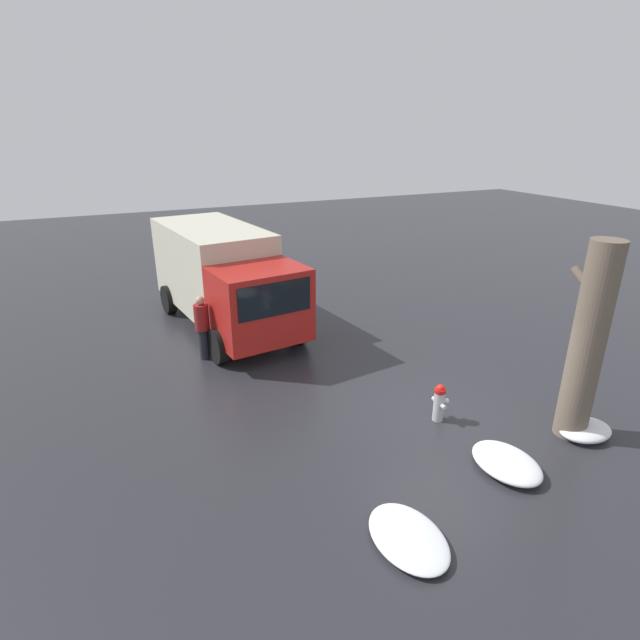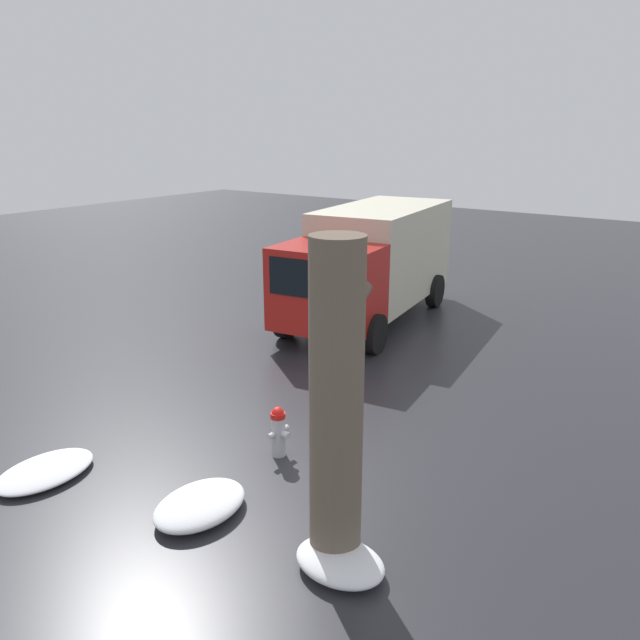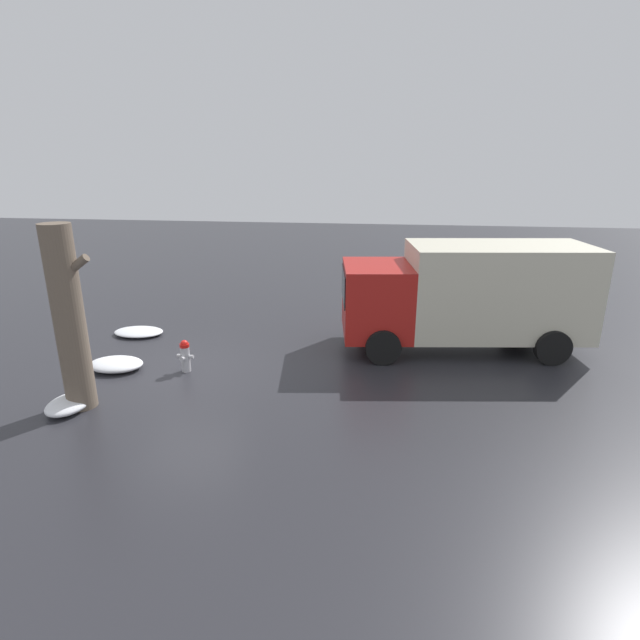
% 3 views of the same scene
% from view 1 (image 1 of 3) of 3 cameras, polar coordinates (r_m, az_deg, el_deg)
% --- Properties ---
extents(ground_plane, '(60.00, 60.00, 0.00)m').
position_cam_1_polar(ground_plane, '(10.66, 13.26, -11.03)').
color(ground_plane, '#28282D').
extents(fire_hydrant, '(0.42, 0.33, 0.81)m').
position_cam_1_polar(fire_hydrant, '(10.45, 13.47, -9.10)').
color(fire_hydrant, '#B7B7BC').
rests_on(fire_hydrant, ground_plane).
extents(tree_trunk, '(0.91, 0.60, 3.82)m').
position_cam_1_polar(tree_trunk, '(10.28, 28.26, -2.32)').
color(tree_trunk, '#6B5B4C').
rests_on(tree_trunk, ground_plane).
extents(delivery_truck, '(6.63, 3.20, 2.85)m').
position_cam_1_polar(delivery_truck, '(14.85, -11.07, 5.14)').
color(delivery_truck, red).
rests_on(delivery_truck, ground_plane).
extents(pedestrian, '(0.37, 0.37, 1.68)m').
position_cam_1_polar(pedestrian, '(12.89, -13.31, -0.58)').
color(pedestrian, '#23232D').
rests_on(pedestrian, ground_plane).
extents(snow_pile_by_hydrant, '(1.34, 0.99, 0.26)m').
position_cam_1_polar(snow_pile_by_hydrant, '(9.60, 20.53, -15.02)').
color(snow_pile_by_hydrant, white).
rests_on(snow_pile_by_hydrant, ground_plane).
extents(snow_pile_curbside, '(1.45, 1.00, 0.17)m').
position_cam_1_polar(snow_pile_curbside, '(7.91, 10.05, -23.26)').
color(snow_pile_curbside, white).
rests_on(snow_pile_curbside, ground_plane).
extents(snow_pile_by_tree, '(0.81, 1.08, 0.26)m').
position_cam_1_polar(snow_pile_by_tree, '(11.09, 28.02, -11.03)').
color(snow_pile_by_tree, white).
rests_on(snow_pile_by_tree, ground_plane).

